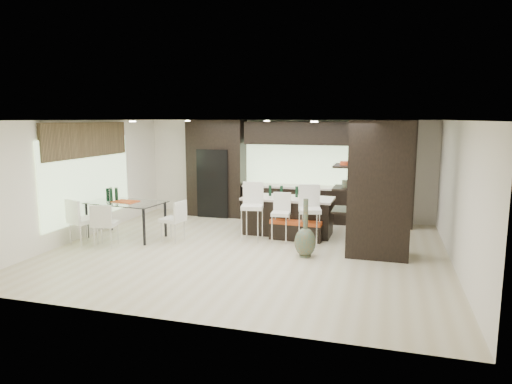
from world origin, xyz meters
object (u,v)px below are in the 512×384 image
(stool_right, at_px, (310,221))
(chair_end, at_px, (173,222))
(chair_near, at_px, (106,227))
(stool_mid, at_px, (281,223))
(dining_table, at_px, (126,220))
(stool_left, at_px, (252,217))
(floor_vase, at_px, (305,228))
(chair_far, at_px, (83,224))
(bench, at_px, (297,230))
(kitchen_island, at_px, (288,216))

(stool_right, xyz_separation_m, chair_end, (-3.00, -0.56, -0.10))
(chair_near, bearing_deg, stool_right, 7.09)
(stool_mid, height_order, dining_table, stool_mid)
(stool_mid, bearing_deg, chair_near, -162.64)
(stool_left, height_order, chair_end, stool_left)
(stool_right, height_order, dining_table, stool_right)
(dining_table, height_order, chair_near, chair_near)
(floor_vase, relative_size, dining_table, 0.67)
(floor_vase, relative_size, chair_far, 1.24)
(bench, xyz_separation_m, floor_vase, (0.42, -1.25, 0.36))
(stool_left, distance_m, chair_far, 3.69)
(stool_left, height_order, stool_right, stool_left)
(dining_table, xyz_separation_m, chair_near, (0.00, -0.81, 0.02))
(floor_vase, relative_size, chair_end, 1.37)
(kitchen_island, bearing_deg, dining_table, -158.41)
(dining_table, bearing_deg, stool_mid, 15.96)
(chair_far, height_order, chair_end, chair_far)
(bench, bearing_deg, stool_left, -156.30)
(stool_left, height_order, floor_vase, floor_vase)
(floor_vase, bearing_deg, kitchen_island, 113.10)
(stool_mid, distance_m, bench, 0.49)
(bench, bearing_deg, kitchen_island, 127.71)
(dining_table, distance_m, chair_far, 0.99)
(stool_mid, relative_size, bench, 0.75)
(kitchen_island, xyz_separation_m, chair_far, (-4.07, -2.18, 0.03))
(bench, xyz_separation_m, chair_end, (-2.65, -0.92, 0.20))
(chair_far, bearing_deg, stool_right, 37.98)
(bench, height_order, chair_end, chair_end)
(stool_left, distance_m, stool_mid, 0.66)
(kitchen_island, relative_size, floor_vase, 1.81)
(kitchen_island, xyz_separation_m, floor_vase, (0.72, -1.69, 0.14))
(kitchen_island, bearing_deg, chair_end, -149.42)
(stool_mid, relative_size, floor_vase, 0.76)
(chair_far, xyz_separation_m, chair_end, (1.73, 0.83, -0.05))
(stool_left, relative_size, floor_vase, 0.90)
(stool_right, height_order, chair_end, stool_right)
(kitchen_island, distance_m, floor_vase, 1.84)
(kitchen_island, xyz_separation_m, stool_right, (0.65, -0.79, 0.09))
(chair_near, bearing_deg, stool_left, 14.39)
(floor_vase, height_order, chair_near, floor_vase)
(stool_right, xyz_separation_m, chair_far, (-4.73, -1.39, -0.05))
(dining_table, height_order, chair_far, chair_far)
(kitchen_island, bearing_deg, bench, -54.82)
(stool_left, relative_size, chair_near, 1.22)
(stool_right, height_order, chair_far, stool_right)
(dining_table, distance_m, chair_end, 1.18)
(kitchen_island, height_order, floor_vase, floor_vase)
(chair_near, height_order, chair_far, chair_far)
(bench, height_order, chair_near, chair_near)
(bench, relative_size, chair_far, 1.26)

